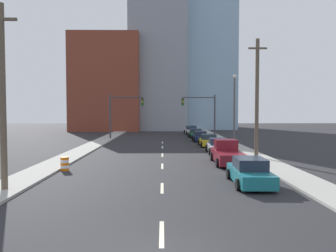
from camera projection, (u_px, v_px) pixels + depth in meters
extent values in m
cube|color=#9E9B93|center=(114.00, 135.00, 54.87)|extent=(2.34, 92.12, 0.13)
cube|color=#9E9B93|center=(211.00, 135.00, 55.13)|extent=(2.34, 92.12, 0.13)
cube|color=beige|center=(162.00, 233.00, 10.99)|extent=(0.16, 2.40, 0.01)
cube|color=beige|center=(162.00, 188.00, 17.49)|extent=(0.16, 2.40, 0.01)
cube|color=beige|center=(162.00, 166.00, 24.41)|extent=(0.16, 2.40, 0.01)
cube|color=beige|center=(162.00, 155.00, 30.53)|extent=(0.16, 2.40, 0.01)
cube|color=beige|center=(162.00, 147.00, 36.96)|extent=(0.16, 2.40, 0.01)
cube|color=beige|center=(162.00, 142.00, 42.67)|extent=(0.16, 2.40, 0.01)
cube|color=brown|center=(109.00, 85.00, 71.29)|extent=(14.00, 16.00, 19.70)
cube|color=gray|center=(158.00, 60.00, 75.18)|extent=(12.00, 20.00, 31.65)
cube|color=#8CADC6|center=(202.00, 64.00, 79.36)|extent=(13.00, 20.00, 31.18)
cylinder|color=#38383D|center=(110.00, 117.00, 47.57)|extent=(0.24, 0.24, 6.48)
cylinder|color=#38383D|center=(126.00, 97.00, 47.47)|extent=(4.70, 0.16, 0.16)
cube|color=#194C1E|center=(142.00, 102.00, 47.54)|extent=(0.34, 0.32, 1.10)
cylinder|color=#4C0C0C|center=(142.00, 99.00, 47.35)|extent=(0.22, 0.04, 0.22)
cylinder|color=yellow|center=(142.00, 102.00, 47.37)|extent=(0.22, 0.04, 0.22)
cylinder|color=#0C3F14|center=(142.00, 104.00, 47.38)|extent=(0.22, 0.04, 0.22)
cylinder|color=#38383D|center=(215.00, 117.00, 47.81)|extent=(0.24, 0.24, 6.48)
cylinder|color=#38383D|center=(199.00, 97.00, 47.64)|extent=(4.70, 0.16, 0.16)
cube|color=#194C1E|center=(183.00, 102.00, 47.63)|extent=(0.34, 0.32, 1.10)
cylinder|color=#4C0C0C|center=(183.00, 99.00, 47.45)|extent=(0.22, 0.04, 0.22)
cylinder|color=yellow|center=(183.00, 102.00, 47.46)|extent=(0.22, 0.04, 0.22)
cylinder|color=#0C3F14|center=(183.00, 104.00, 47.48)|extent=(0.22, 0.04, 0.22)
cylinder|color=brown|center=(3.00, 98.00, 16.54)|extent=(0.32, 0.32, 9.50)
cube|color=brown|center=(1.00, 19.00, 16.36)|extent=(1.60, 0.14, 0.14)
cylinder|color=brown|center=(257.00, 99.00, 27.98)|extent=(0.32, 0.32, 10.24)
cube|color=brown|center=(258.00, 48.00, 27.79)|extent=(1.60, 0.14, 0.14)
cylinder|color=orange|center=(65.00, 169.00, 22.55)|extent=(0.56, 0.56, 0.19)
cylinder|color=white|center=(65.00, 167.00, 22.54)|extent=(0.56, 0.56, 0.19)
cylinder|color=orange|center=(65.00, 164.00, 22.53)|extent=(0.56, 0.56, 0.19)
cylinder|color=white|center=(65.00, 161.00, 22.52)|extent=(0.56, 0.56, 0.19)
cylinder|color=orange|center=(65.00, 158.00, 22.51)|extent=(0.56, 0.56, 0.19)
cylinder|color=#4C4C51|center=(234.00, 113.00, 36.40)|extent=(0.20, 0.20, 7.72)
sphere|color=white|center=(235.00, 76.00, 36.22)|extent=(0.44, 0.44, 0.44)
cube|color=#196B75|center=(250.00, 175.00, 18.35)|extent=(1.95, 4.71, 0.70)
cube|color=#1E2838|center=(250.00, 163.00, 18.32)|extent=(1.66, 2.14, 0.63)
cylinder|color=black|center=(229.00, 174.00, 19.81)|extent=(0.24, 0.62, 0.61)
cylinder|color=black|center=(260.00, 174.00, 19.79)|extent=(0.24, 0.62, 0.61)
cylinder|color=black|center=(238.00, 185.00, 16.93)|extent=(0.24, 0.62, 0.61)
cylinder|color=black|center=(275.00, 185.00, 16.91)|extent=(0.24, 0.62, 0.61)
cube|color=maroon|center=(227.00, 156.00, 25.48)|extent=(2.06, 5.32, 0.82)
cube|color=maroon|center=(226.00, 145.00, 26.23)|extent=(1.75, 1.62, 0.82)
cylinder|color=black|center=(212.00, 157.00, 27.13)|extent=(0.23, 0.67, 0.67)
cylinder|color=black|center=(236.00, 157.00, 27.12)|extent=(0.23, 0.67, 0.67)
cylinder|color=black|center=(217.00, 163.00, 23.86)|extent=(0.23, 0.67, 0.67)
cylinder|color=black|center=(245.00, 163.00, 23.85)|extent=(0.23, 0.67, 0.67)
cube|color=#B2B2BC|center=(218.00, 148.00, 31.83)|extent=(2.00, 4.43, 0.66)
cube|color=#1E2838|center=(218.00, 141.00, 31.80)|extent=(1.70, 2.02, 0.61)
cylinder|color=black|center=(207.00, 148.00, 33.20)|extent=(0.24, 0.69, 0.68)
cylinder|color=black|center=(226.00, 148.00, 33.18)|extent=(0.24, 0.69, 0.68)
cylinder|color=black|center=(210.00, 151.00, 30.49)|extent=(0.24, 0.69, 0.68)
cylinder|color=black|center=(231.00, 151.00, 30.46)|extent=(0.24, 0.69, 0.68)
cube|color=gold|center=(208.00, 142.00, 38.21)|extent=(1.86, 4.21, 0.62)
cube|color=#1E2838|center=(208.00, 137.00, 38.19)|extent=(1.63, 1.90, 0.59)
cylinder|color=black|center=(199.00, 142.00, 39.50)|extent=(0.22, 0.67, 0.67)
cylinder|color=black|center=(215.00, 142.00, 39.54)|extent=(0.22, 0.67, 0.67)
cylinder|color=black|center=(202.00, 144.00, 36.90)|extent=(0.22, 0.67, 0.67)
cylinder|color=black|center=(218.00, 144.00, 36.94)|extent=(0.22, 0.67, 0.67)
cube|color=#141E47|center=(200.00, 138.00, 44.39)|extent=(1.75, 4.27, 0.61)
cube|color=#1E2838|center=(200.00, 133.00, 44.36)|extent=(1.54, 1.92, 0.58)
cylinder|color=black|center=(193.00, 138.00, 45.70)|extent=(0.22, 0.70, 0.70)
cylinder|color=black|center=(205.00, 138.00, 45.73)|extent=(0.22, 0.70, 0.70)
cylinder|color=black|center=(194.00, 140.00, 43.06)|extent=(0.22, 0.70, 0.70)
cylinder|color=black|center=(208.00, 140.00, 43.09)|extent=(0.22, 0.70, 0.70)
cube|color=#1E6033|center=(196.00, 134.00, 50.83)|extent=(1.97, 4.35, 0.59)
cube|color=#1E2838|center=(196.00, 131.00, 50.80)|extent=(1.68, 1.98, 0.57)
cylinder|color=black|center=(188.00, 135.00, 52.13)|extent=(0.24, 0.71, 0.71)
cylinder|color=black|center=(200.00, 135.00, 52.20)|extent=(0.24, 0.71, 0.71)
cylinder|color=black|center=(190.00, 136.00, 49.46)|extent=(0.24, 0.71, 0.71)
cylinder|color=black|center=(203.00, 136.00, 49.54)|extent=(0.24, 0.71, 0.71)
cube|color=silver|center=(191.00, 131.00, 57.36)|extent=(2.10, 4.79, 0.69)
cube|color=#1E2838|center=(191.00, 128.00, 57.33)|extent=(1.72, 2.20, 0.64)
cylinder|color=black|center=(185.00, 132.00, 58.74)|extent=(0.26, 0.72, 0.71)
cylinder|color=black|center=(195.00, 132.00, 58.89)|extent=(0.26, 0.72, 0.71)
cylinder|color=black|center=(187.00, 133.00, 55.84)|extent=(0.26, 0.72, 0.71)
cylinder|color=black|center=(198.00, 133.00, 55.99)|extent=(0.26, 0.72, 0.71)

